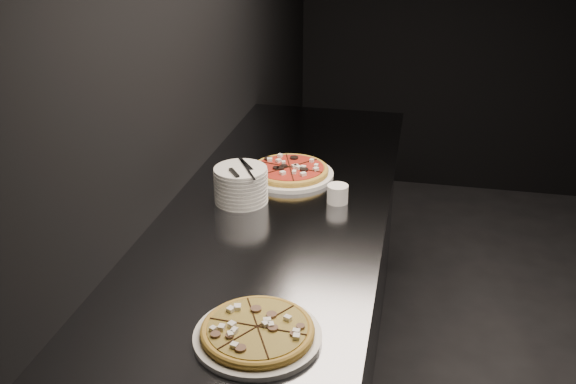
% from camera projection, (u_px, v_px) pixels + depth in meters
% --- Properties ---
extents(wall_left, '(0.02, 5.00, 2.80)m').
position_uv_depth(wall_left, '(152.00, 68.00, 1.96)').
color(wall_left, black).
rests_on(wall_left, floor).
extents(counter, '(0.74, 2.44, 0.92)m').
position_uv_depth(counter, '(273.00, 334.00, 2.28)').
color(counter, slate).
rests_on(counter, floor).
extents(pizza_mushroom, '(0.31, 0.31, 0.04)m').
position_uv_depth(pizza_mushroom, '(258.00, 332.00, 1.52)').
color(pizza_mushroom, silver).
rests_on(pizza_mushroom, counter).
extents(pizza_tomato, '(0.35, 0.35, 0.04)m').
position_uv_depth(pizza_tomato, '(290.00, 171.00, 2.40)').
color(pizza_tomato, silver).
rests_on(pizza_tomato, counter).
extents(plate_stack, '(0.18, 0.18, 0.12)m').
position_uv_depth(plate_stack, '(241.00, 185.00, 2.19)').
color(plate_stack, silver).
rests_on(plate_stack, counter).
extents(cutlery, '(0.09, 0.18, 0.01)m').
position_uv_depth(cutlery, '(241.00, 169.00, 2.15)').
color(cutlery, '#B7B8BE').
rests_on(cutlery, plate_stack).
extents(ramekin, '(0.07, 0.07, 0.06)m').
position_uv_depth(ramekin, '(338.00, 193.00, 2.19)').
color(ramekin, white).
rests_on(ramekin, counter).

